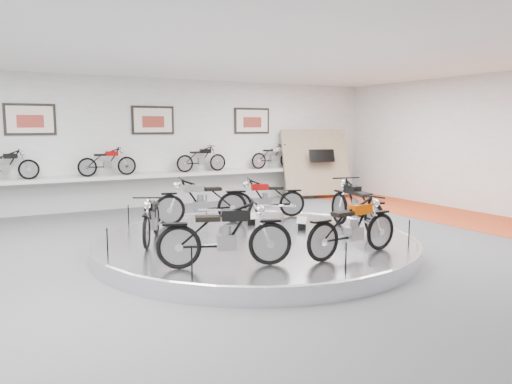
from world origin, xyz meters
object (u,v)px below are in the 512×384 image
display_platform (255,244)px  bike_c (151,218)px  bike_f (356,205)px  bike_b (201,201)px  bike_a (266,198)px  bike_d (225,234)px  shelf (157,175)px  bike_e (353,227)px

display_platform → bike_c: bike_c is taller
display_platform → bike_f: bike_f is taller
display_platform → bike_b: 1.95m
bike_a → bike_f: (0.88, -2.29, 0.07)m
bike_b → bike_f: 3.44m
display_platform → bike_d: size_ratio=3.54×
bike_c → bike_a: bearing=135.1°
display_platform → bike_a: 2.26m
shelf → bike_e: (0.76, -8.49, -0.19)m
bike_d → bike_e: bike_d is taller
bike_e → bike_d: bearing=163.7°
bike_a → bike_f: size_ratio=0.87×
bike_a → bike_f: 2.46m
shelf → bike_a: (1.26, -4.63, -0.21)m
bike_e → bike_f: bike_f is taller
bike_e → bike_f: 2.08m
bike_f → shelf: bearing=28.4°
display_platform → shelf: shelf is taller
bike_b → bike_c: bearing=48.6°
display_platform → shelf: 6.46m
bike_c → bike_d: 2.35m
display_platform → bike_a: bike_a is taller
display_platform → bike_f: (2.13, -0.52, 0.71)m
bike_b → bike_f: bearing=149.5°
bike_b → bike_d: 3.60m
bike_d → bike_a: bearing=71.5°
bike_b → shelf: bearing=-84.1°
bike_c → bike_e: 3.83m
display_platform → bike_d: bike_d is taller
bike_a → bike_e: bearing=100.5°
bike_a → bike_f: bike_f is taller
bike_a → bike_d: 4.39m
bike_e → bike_f: (1.37, 1.57, 0.05)m
bike_f → bike_a: bearing=32.2°
shelf → bike_b: (-0.43, -4.63, -0.16)m
bike_e → display_platform: bearing=104.2°
bike_b → bike_d: bike_b is taller
bike_b → bike_f: size_ratio=0.96×
bike_d → shelf: bearing=99.5°
bike_a → bike_e: (-0.49, -3.86, 0.02)m
bike_c → bike_f: bike_f is taller
shelf → bike_b: bike_b is taller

